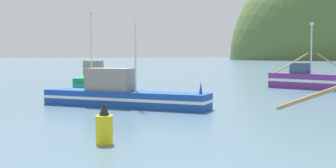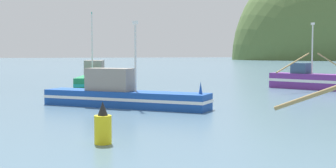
{
  "view_description": "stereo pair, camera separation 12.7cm",
  "coord_description": "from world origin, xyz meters",
  "px_view_note": "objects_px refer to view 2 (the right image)",
  "views": [
    {
      "loc": [
        -12.24,
        0.3,
        3.23
      ],
      "look_at": [
        -4.66,
        26.15,
        1.4
      ],
      "focal_mm": 49.31,
      "sensor_mm": 36.0,
      "label": 1
    },
    {
      "loc": [
        -12.12,
        0.26,
        3.23
      ],
      "look_at": [
        -4.66,
        26.15,
        1.4
      ],
      "focal_mm": 49.31,
      "sensor_mm": 36.0,
      "label": 2
    }
  ],
  "objects_px": {
    "fishing_boat_purple": "(312,80)",
    "fishing_boat_green": "(93,79)",
    "fishing_boat_blue": "(122,95)",
    "channel_buoy": "(103,127)"
  },
  "relations": [
    {
      "from": "fishing_boat_purple",
      "to": "fishing_boat_blue",
      "type": "bearing_deg",
      "value": -95.8
    },
    {
      "from": "fishing_boat_blue",
      "to": "fishing_boat_green",
      "type": "bearing_deg",
      "value": 129.7
    },
    {
      "from": "fishing_boat_purple",
      "to": "channel_buoy",
      "type": "distance_m",
      "value": 28.75
    },
    {
      "from": "fishing_boat_blue",
      "to": "channel_buoy",
      "type": "xyz_separation_m",
      "value": [
        -2.67,
        -10.84,
        -0.08
      ]
    },
    {
      "from": "fishing_boat_purple",
      "to": "fishing_boat_green",
      "type": "distance_m",
      "value": 19.43
    },
    {
      "from": "fishing_boat_purple",
      "to": "fishing_boat_green",
      "type": "bearing_deg",
      "value": -137.45
    },
    {
      "from": "fishing_boat_green",
      "to": "fishing_boat_blue",
      "type": "height_order",
      "value": "fishing_boat_green"
    },
    {
      "from": "fishing_boat_purple",
      "to": "channel_buoy",
      "type": "relative_size",
      "value": 7.11
    },
    {
      "from": "fishing_boat_green",
      "to": "fishing_boat_blue",
      "type": "bearing_deg",
      "value": 13.59
    },
    {
      "from": "fishing_boat_green",
      "to": "channel_buoy",
      "type": "height_order",
      "value": "fishing_boat_green"
    }
  ]
}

